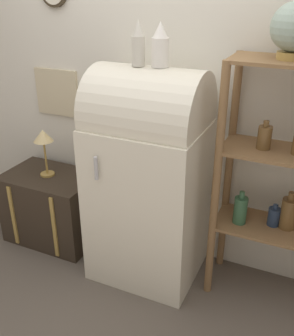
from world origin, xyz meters
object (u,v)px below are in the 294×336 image
refrigerator (149,175)px  vase_left (138,45)px  vase_center (160,46)px  desk_lamp (43,140)px  suitcase_trunk (53,207)px

refrigerator → vase_left: size_ratio=5.70×
vase_center → desk_lamp: 1.21m
refrigerator → vase_left: (-0.06, -0.01, 0.84)m
refrigerator → desk_lamp: size_ratio=3.98×
refrigerator → desk_lamp: refrigerator is taller
suitcase_trunk → vase_left: bearing=-3.2°
vase_left → vase_center: (0.13, 0.02, -0.00)m
suitcase_trunk → vase_center: (0.94, -0.02, 1.32)m
desk_lamp → refrigerator: bearing=-2.0°
suitcase_trunk → vase_center: bearing=-1.3°
vase_center → vase_left: bearing=-169.8°
vase_left → suitcase_trunk: bearing=176.8°
vase_center → desk_lamp: bearing=178.7°
refrigerator → desk_lamp: bearing=178.0°
desk_lamp → vase_center: bearing=-1.3°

